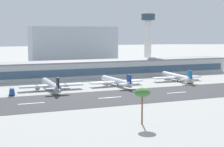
# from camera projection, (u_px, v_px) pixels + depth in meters

# --- Properties ---
(ground_plane) EXTENTS (1400.00, 1400.00, 0.00)m
(ground_plane) POSITION_uv_depth(u_px,v_px,m) (110.00, 97.00, 180.23)
(ground_plane) COLOR #A8A8A3
(runway_strip) EXTENTS (800.00, 40.93, 0.08)m
(runway_strip) POSITION_uv_depth(u_px,v_px,m) (110.00, 98.00, 179.42)
(runway_strip) COLOR #38383A
(runway_strip) RESTS_ON ground_plane
(runway_centreline_dash_3) EXTENTS (12.00, 1.20, 0.01)m
(runway_centreline_dash_3) POSITION_uv_depth(u_px,v_px,m) (31.00, 103.00, 164.62)
(runway_centreline_dash_3) COLOR white
(runway_centreline_dash_3) RESTS_ON runway_strip
(runway_centreline_dash_4) EXTENTS (12.00, 1.20, 0.01)m
(runway_centreline_dash_4) POSITION_uv_depth(u_px,v_px,m) (110.00, 98.00, 179.36)
(runway_centreline_dash_4) COLOR white
(runway_centreline_dash_4) RESTS_ON runway_strip
(runway_centreline_dash_5) EXTENTS (12.00, 1.20, 0.01)m
(runway_centreline_dash_5) POSITION_uv_depth(u_px,v_px,m) (177.00, 93.00, 194.08)
(runway_centreline_dash_5) COLOR white
(runway_centreline_dash_5) RESTS_ON runway_strip
(terminal_building) EXTENTS (221.93, 23.40, 11.95)m
(terminal_building) POSITION_uv_depth(u_px,v_px,m) (92.00, 69.00, 263.03)
(terminal_building) COLOR #B7BABC
(terminal_building) RESTS_ON ground_plane
(control_tower) EXTENTS (12.67, 12.67, 49.26)m
(control_tower) POSITION_uv_depth(u_px,v_px,m) (148.00, 34.00, 311.13)
(control_tower) COLOR silver
(control_tower) RESTS_ON ground_plane
(distant_hotel_block) EXTENTS (90.96, 26.62, 38.39)m
(distant_hotel_block) POSITION_uv_depth(u_px,v_px,m) (74.00, 45.00, 381.00)
(distant_hotel_block) COLOR #A8B2BC
(distant_hotel_block) RESTS_ON ground_plane
(airliner_black_tail_gate_0) EXTENTS (35.89, 43.40, 9.06)m
(airliner_black_tail_gate_0) POSITION_uv_depth(u_px,v_px,m) (52.00, 85.00, 201.94)
(airliner_black_tail_gate_0) COLOR silver
(airliner_black_tail_gate_0) RESTS_ON ground_plane
(airliner_navy_tail_gate_1) EXTENTS (33.93, 40.66, 8.48)m
(airliner_navy_tail_gate_1) POSITION_uv_depth(u_px,v_px,m) (117.00, 81.00, 218.70)
(airliner_navy_tail_gate_1) COLOR white
(airliner_navy_tail_gate_1) RESTS_ON ground_plane
(airliner_blue_tail_gate_2) EXTENTS (33.90, 41.92, 8.75)m
(airliner_blue_tail_gate_2) POSITION_uv_depth(u_px,v_px,m) (178.00, 77.00, 239.97)
(airliner_blue_tail_gate_2) COLOR silver
(airliner_blue_tail_gate_2) RESTS_ON ground_plane
(service_box_truck_0) EXTENTS (4.06, 6.44, 3.25)m
(service_box_truck_0) POSITION_uv_depth(u_px,v_px,m) (190.00, 81.00, 229.78)
(service_box_truck_0) COLOR gold
(service_box_truck_0) RESTS_ON ground_plane
(service_fuel_truck_1) EXTENTS (3.71, 8.76, 3.95)m
(service_fuel_truck_1) POSITION_uv_depth(u_px,v_px,m) (12.00, 91.00, 187.14)
(service_fuel_truck_1) COLOR #23569E
(service_fuel_truck_1) RESTS_ON ground_plane
(palm_tree_0) EXTENTS (5.80, 5.80, 12.90)m
(palm_tree_0) POSITION_uv_depth(u_px,v_px,m) (142.00, 93.00, 126.39)
(palm_tree_0) COLOR brown
(palm_tree_0) RESTS_ON ground_plane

